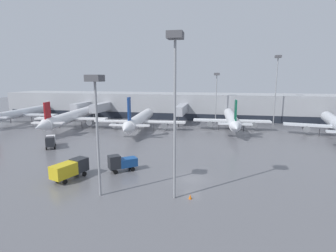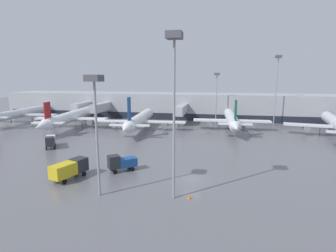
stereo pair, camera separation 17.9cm
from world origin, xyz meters
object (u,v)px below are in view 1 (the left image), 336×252
object	(u,v)px
service_truck_1	(70,168)
apron_light_mast_5	(175,71)
parked_jet_1	(231,119)
parked_jet_4	(140,120)
apron_light_mast_6	(217,83)
parked_jet_0	(71,117)
traffic_cone_1	(190,197)
service_truck_0	(122,162)
parked_jet_5	(22,113)
service_truck_2	(50,141)
apron_light_mast_1	(96,100)
apron_light_mast_0	(277,72)

from	to	relation	value
service_truck_1	apron_light_mast_5	distance (m)	21.63
parked_jet_1	service_truck_1	bearing A→B (deg)	147.57
parked_jet_4	service_truck_1	xyz separation A→B (m)	(1.06, -37.88, -1.36)
service_truck_1	apron_light_mast_6	distance (m)	58.47
parked_jet_0	traffic_cone_1	xyz separation A→B (m)	(40.64, -40.59, -2.96)
service_truck_0	parked_jet_1	bearing A→B (deg)	-155.03
parked_jet_1	parked_jet_4	bearing A→B (deg)	98.39
service_truck_0	parked_jet_0	bearing A→B (deg)	-88.18
parked_jet_1	apron_light_mast_5	bearing A→B (deg)	167.13
parked_jet_5	service_truck_2	world-z (taller)	parked_jet_5
service_truck_0	service_truck_2	world-z (taller)	service_truck_0
parked_jet_0	service_truck_1	size ratio (longest dim) A/B	6.42
parked_jet_1	service_truck_1	world-z (taller)	parked_jet_1
service_truck_2	apron_light_mast_1	size ratio (longest dim) A/B	0.34
parked_jet_5	service_truck_1	bearing A→B (deg)	-138.41
traffic_cone_1	apron_light_mast_1	bearing A→B (deg)	-173.80
parked_jet_4	apron_light_mast_6	size ratio (longest dim) A/B	2.10
parked_jet_1	apron_light_mast_6	size ratio (longest dim) A/B	1.98
parked_jet_0	apron_light_mast_6	world-z (taller)	apron_light_mast_6
service_truck_0	traffic_cone_1	world-z (taller)	service_truck_0
service_truck_0	apron_light_mast_6	bearing A→B (deg)	-144.92
service_truck_0	apron_light_mast_0	xyz separation A→B (m)	(32.10, 49.79, 15.18)
parked_jet_4	service_truck_0	xyz separation A→B (m)	(7.40, -33.36, -1.49)
service_truck_1	apron_light_mast_0	world-z (taller)	apron_light_mast_0
parked_jet_4	apron_light_mast_5	distance (m)	46.30
parked_jet_0	service_truck_2	xyz separation A→B (m)	(8.40, -22.20, -1.74)
parked_jet_1	apron_light_mast_0	xyz separation A→B (m)	(13.61, 11.54, 13.46)
parked_jet_5	apron_light_mast_5	size ratio (longest dim) A/B	1.74
parked_jet_0	apron_light_mast_6	distance (m)	46.56
service_truck_2	apron_light_mast_0	xyz separation A→B (m)	(52.44, 38.99, 15.16)
service_truck_0	apron_light_mast_0	distance (m)	61.16
parked_jet_5	apron_light_mast_6	size ratio (longest dim) A/B	2.12
parked_jet_4	parked_jet_5	xyz separation A→B (m)	(-41.97, 3.75, 0.32)
parked_jet_1	parked_jet_4	distance (m)	26.35
apron_light_mast_0	apron_light_mast_5	world-z (taller)	apron_light_mast_0
service_truck_0	apron_light_mast_0	world-z (taller)	apron_light_mast_0
parked_jet_5	apron_light_mast_1	xyz separation A→B (m)	(49.87, -45.94, 8.93)
apron_light_mast_0	apron_light_mast_5	distance (m)	61.65
service_truck_0	service_truck_1	world-z (taller)	service_truck_0
service_truck_1	parked_jet_5	bearing A→B (deg)	64.95
parked_jet_0	parked_jet_4	bearing A→B (deg)	-96.13
parked_jet_4	apron_light_mast_5	size ratio (longest dim) A/B	1.73
service_truck_1	apron_light_mast_0	size ratio (longest dim) A/B	0.28
apron_light_mast_1	traffic_cone_1	bearing A→B (deg)	6.20
parked_jet_1	service_truck_2	distance (m)	47.58
parked_jet_1	apron_light_mast_5	world-z (taller)	apron_light_mast_5
apron_light_mast_0	apron_light_mast_1	size ratio (longest dim) A/B	1.42
service_truck_0	traffic_cone_1	distance (m)	14.16
parked_jet_5	apron_light_mast_6	bearing A→B (deg)	-83.57
parked_jet_4	parked_jet_5	size ratio (longest dim) A/B	0.99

